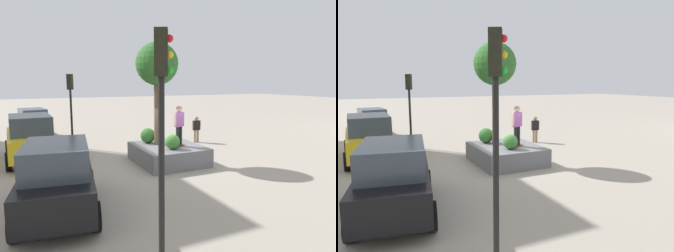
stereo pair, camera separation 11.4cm
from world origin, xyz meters
The scene contains 13 objects.
ground_plane centered at (0.00, 0.00, 0.00)m, with size 120.00×120.00×0.00m, color #9E9384.
planter_ledge centered at (0.28, -0.04, 0.40)m, with size 3.26×2.82×0.81m, color slate.
plaza_tree centered at (0.69, 0.32, 4.44)m, with size 1.93×1.93×4.66m.
boxwood_shrub centered at (-0.50, 0.12, 1.14)m, with size 0.65×0.65×0.65m, color #3D7A33.
hedge_clump centered at (1.21, 0.57, 1.17)m, with size 0.71×0.71×0.71m, color #2D6628.
skateboard centered at (-0.13, -0.39, 0.87)m, with size 0.55×0.81×0.07m.
skateboarder centered at (-0.13, -0.39, 1.90)m, with size 0.36×0.56×1.76m.
sedan_parked centered at (-3.33, 5.13, 1.05)m, with size 4.67×2.60×2.07m.
taxi_cab centered at (3.41, 5.60, 1.11)m, with size 4.74×2.32×2.18m.
police_car centered at (10.48, 5.28, 0.96)m, with size 4.28×2.37×1.89m.
traffic_light_corner centered at (5.46, 3.42, 2.83)m, with size 0.37×0.37×4.12m.
traffic_light_median centered at (-7.00, 3.59, 3.17)m, with size 0.36×0.37×4.66m.
bystander_watching centered at (3.83, -3.68, 0.92)m, with size 0.26×0.53×1.60m.
Camera 1 is at (-12.11, 5.93, 3.72)m, focal length 32.74 mm.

